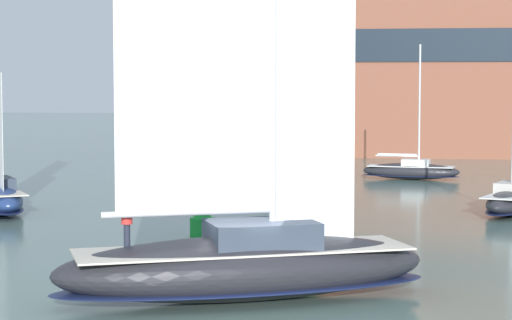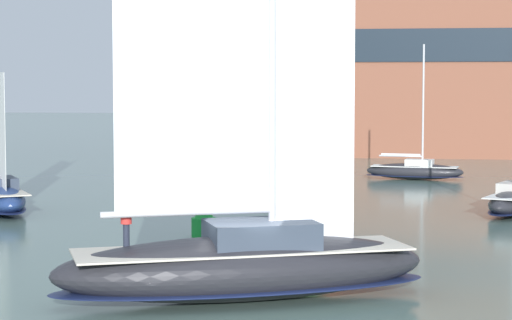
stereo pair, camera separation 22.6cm
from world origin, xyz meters
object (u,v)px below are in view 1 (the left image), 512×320
at_px(tree_shore_left, 291,48).
at_px(channel_buoy, 202,219).
at_px(sailboat_moored_outer_mooring, 411,170).
at_px(sailboat_main, 244,260).

distance_m(tree_shore_left, channel_buoy, 51.12).
distance_m(sailboat_moored_outer_mooring, channel_buoy, 29.96).
bearing_deg(channel_buoy, tree_shore_left, 91.14).
relative_size(tree_shore_left, channel_buoy, 7.16).
xyz_separation_m(tree_shore_left, channel_buoy, (1.00, -50.24, -9.38)).
xyz_separation_m(sailboat_moored_outer_mooring, channel_buoy, (-9.79, -28.32, 0.15)).
height_order(sailboat_main, sailboat_moored_outer_mooring, sailboat_main).
xyz_separation_m(sailboat_main, sailboat_moored_outer_mooring, (6.06, 41.02, -0.62)).
height_order(tree_shore_left, sailboat_main, sailboat_main).
height_order(tree_shore_left, channel_buoy, tree_shore_left).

